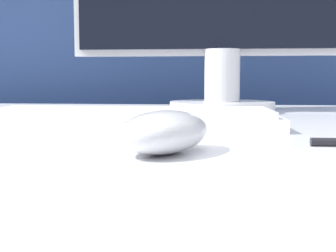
% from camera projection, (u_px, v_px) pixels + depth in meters
% --- Properties ---
extents(partition_panel, '(5.00, 0.03, 1.14)m').
position_uv_depth(partition_panel, '(198.00, 160.00, 1.26)').
color(partition_panel, navy).
rests_on(partition_panel, ground_plane).
extents(computer_mouse_near, '(0.10, 0.12, 0.04)m').
position_uv_depth(computer_mouse_near, '(164.00, 132.00, 0.39)').
color(computer_mouse_near, silver).
rests_on(computer_mouse_near, desk).
extents(keyboard, '(0.38, 0.16, 0.02)m').
position_uv_depth(keyboard, '(130.00, 118.00, 0.60)').
color(keyboard, white).
rests_on(keyboard, desk).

